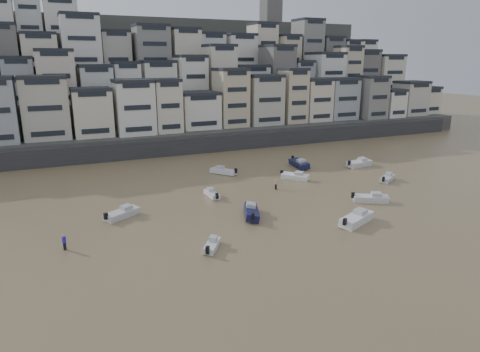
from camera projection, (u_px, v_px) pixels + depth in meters
name	position (u px, v px, depth m)	size (l,w,h in m)	color
ground	(367.00, 325.00, 32.65)	(400.00, 400.00, 0.00)	olive
harbor_wall	(205.00, 144.00, 93.36)	(140.00, 3.00, 3.50)	#38383A
hillside	(174.00, 82.00, 127.34)	(141.04, 66.00, 50.00)	#4C4C47
boat_a	(357.00, 217.00, 52.59)	(6.27, 2.05, 1.71)	white
boat_b	(371.00, 197.00, 60.58)	(5.31, 1.74, 1.45)	silver
boat_c	(251.00, 211.00, 54.90)	(5.64, 1.85, 1.54)	#14153F
boat_d	(387.00, 177.00, 71.07)	(4.69, 1.53, 1.28)	silver
boat_e	(295.00, 176.00, 71.96)	(5.10, 1.67, 1.39)	white
boat_f	(212.00, 193.00, 62.89)	(4.25, 1.39, 1.16)	silver
boat_g	(359.00, 162.00, 80.69)	(5.93, 1.94, 1.62)	silver
boat_h	(223.00, 170.00, 75.39)	(5.26, 1.72, 1.44)	silver
boat_i	(299.00, 163.00, 80.31)	(6.16, 2.02, 1.68)	#12173B
boat_j	(212.00, 244.00, 45.66)	(3.93, 1.29, 1.07)	silver
boat_k	(122.00, 212.00, 54.64)	(5.24, 1.72, 1.43)	silver
person_blue	(64.00, 242.00, 45.31)	(0.44, 0.44, 1.74)	#2B1AC9
person_pink	(276.00, 184.00, 66.52)	(0.44, 0.44, 1.74)	tan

